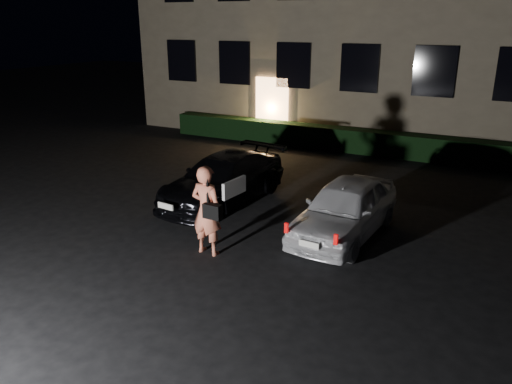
% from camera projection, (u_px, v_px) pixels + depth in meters
% --- Properties ---
extents(ground, '(80.00, 80.00, 0.00)m').
position_uv_depth(ground, '(195.00, 269.00, 9.82)').
color(ground, black).
rests_on(ground, ground).
extents(hedge, '(15.00, 0.70, 0.85)m').
position_uv_depth(hedge, '(352.00, 140.00, 18.53)').
color(hedge, black).
rests_on(hedge, ground).
extents(sedan, '(2.21, 4.49, 1.25)m').
position_uv_depth(sedan, '(223.00, 179.00, 13.36)').
color(sedan, black).
rests_on(sedan, ground).
extents(hatch, '(1.80, 3.87, 1.28)m').
position_uv_depth(hatch, '(345.00, 208.00, 11.22)').
color(hatch, silver).
rests_on(hatch, ground).
extents(man, '(0.79, 0.49, 1.91)m').
position_uv_depth(man, '(207.00, 210.00, 10.22)').
color(man, '#D87153').
rests_on(man, ground).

